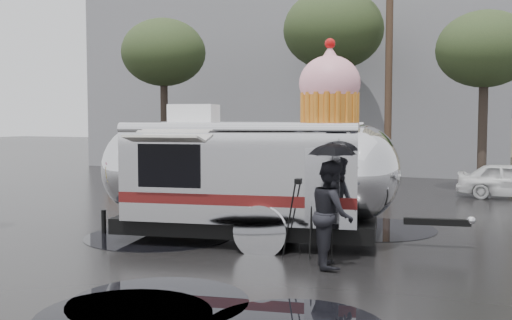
% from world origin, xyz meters
% --- Properties ---
extents(ground, '(120.00, 120.00, 0.00)m').
position_xyz_m(ground, '(0.00, 0.00, 0.00)').
color(ground, black).
rests_on(ground, ground).
extents(puddles, '(7.63, 10.90, 0.01)m').
position_xyz_m(puddles, '(2.06, 0.90, 0.01)').
color(puddles, black).
rests_on(puddles, ground).
extents(grey_building, '(22.00, 12.00, 13.00)m').
position_xyz_m(grey_building, '(-4.00, 24.00, 6.50)').
color(grey_building, slate).
rests_on(grey_building, ground).
extents(utility_pole, '(1.60, 0.28, 9.00)m').
position_xyz_m(utility_pole, '(2.50, 14.00, 4.62)').
color(utility_pole, '#473323').
rests_on(utility_pole, ground).
extents(tree_left, '(3.64, 3.64, 6.95)m').
position_xyz_m(tree_left, '(-7.00, 13.00, 5.48)').
color(tree_left, '#382D26').
rests_on(tree_left, ground).
extents(tree_mid, '(4.20, 4.20, 8.03)m').
position_xyz_m(tree_mid, '(0.00, 15.00, 6.34)').
color(tree_mid, '#382D26').
rests_on(tree_mid, ground).
extents(tree_right, '(3.36, 3.36, 6.42)m').
position_xyz_m(tree_right, '(6.00, 13.00, 5.06)').
color(tree_right, '#382D26').
rests_on(tree_right, ground).
extents(barricade_row, '(4.30, 0.80, 1.00)m').
position_xyz_m(barricade_row, '(-5.55, 9.96, 0.52)').
color(barricade_row, '#473323').
rests_on(barricade_row, ground).
extents(airstream_trailer, '(8.14, 3.98, 4.44)m').
position_xyz_m(airstream_trailer, '(1.63, 2.35, 1.56)').
color(airstream_trailer, silver).
rests_on(airstream_trailer, ground).
extents(person_right, '(0.82, 1.05, 1.93)m').
position_xyz_m(person_right, '(3.86, 0.74, 0.96)').
color(person_right, black).
rests_on(person_right, ground).
extents(umbrella_black, '(1.05, 1.05, 2.26)m').
position_xyz_m(umbrella_black, '(3.86, 0.74, 1.91)').
color(umbrella_black, black).
rests_on(umbrella_black, ground).
extents(tripod, '(0.59, 0.63, 1.53)m').
position_xyz_m(tripod, '(3.05, 1.24, 0.91)').
color(tripod, black).
rests_on(tripod, ground).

